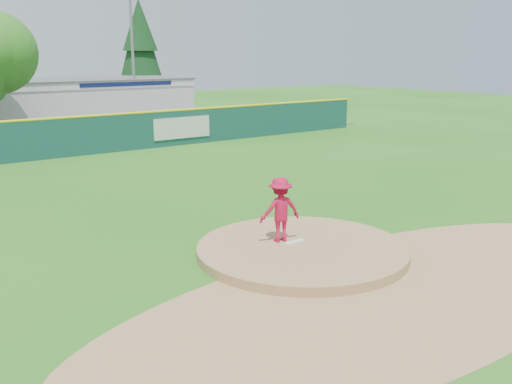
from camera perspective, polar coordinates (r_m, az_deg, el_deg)
ground at (r=15.05m, az=4.60°, el=-6.26°), size 120.00×120.00×0.00m
pitchers_mound at (r=15.05m, az=4.60°, el=-6.26°), size 5.50×5.50×0.50m
pitching_rubber at (r=15.17m, az=3.87°, el=-5.00°), size 0.60×0.15×0.04m
infield_dirt_arc at (r=13.12m, az=13.41°, el=-9.68°), size 15.40×15.40×0.01m
parking_lot at (r=39.06m, az=-22.67°, el=5.11°), size 44.00×16.00×0.02m
pitcher at (r=15.05m, az=2.44°, el=-1.77°), size 1.24×0.90×1.73m
pool_building_grp at (r=45.39m, az=-17.10°, el=8.72°), size 15.20×8.20×3.31m
fence_banners at (r=30.40m, az=-17.78°, el=5.24°), size 16.18×0.04×1.20m
outfield_fence at (r=30.34m, az=-18.52°, el=5.34°), size 40.00×0.14×2.07m
conifer_tree at (r=51.68m, az=-11.49°, el=13.89°), size 4.40×4.40×9.50m
light_pole_right at (r=43.64m, az=-12.26°, el=13.94°), size 1.75×0.25×10.00m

